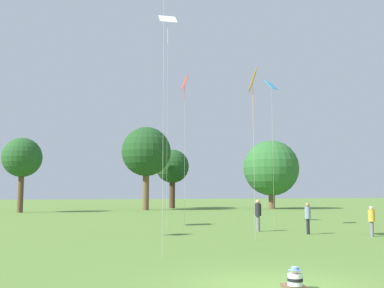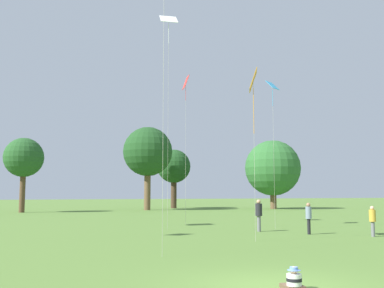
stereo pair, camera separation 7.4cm
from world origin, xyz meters
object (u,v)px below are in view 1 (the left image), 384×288
at_px(kite_3, 168,26).
at_px(distant_tree_3, 271,168).
at_px(person_standing_1, 258,212).
at_px(kite_5, 272,91).
at_px(distant_tree_2, 22,158).
at_px(seated_toddler, 295,281).
at_px(person_standing_2, 308,215).
at_px(kite_0, 253,85).
at_px(kite_6, 185,86).
at_px(person_standing_3, 372,218).
at_px(distant_tree_1, 172,167).
at_px(distant_tree_0, 146,152).

relative_size(kite_3, distant_tree_3, 1.39).
xyz_separation_m(person_standing_1, kite_5, (1.69, 1.03, 7.48)).
distance_m(kite_3, distant_tree_2, 30.80).
distance_m(seated_toddler, person_standing_2, 14.32).
bearing_deg(kite_0, kite_6, -111.50).
distance_m(person_standing_1, kite_5, 7.73).
height_order(person_standing_3, kite_6, kite_6).
height_order(distant_tree_2, distant_tree_3, distant_tree_3).
xyz_separation_m(person_standing_1, person_standing_2, (1.64, -2.49, -0.07)).
height_order(person_standing_3, distant_tree_1, distant_tree_1).
height_order(seated_toddler, person_standing_2, person_standing_2).
distance_m(kite_5, distant_tree_3, 35.64).
height_order(person_standing_2, distant_tree_2, distant_tree_2).
height_order(seated_toddler, distant_tree_2, distant_tree_2).
relative_size(kite_5, kite_6, 0.86).
xyz_separation_m(kite_0, kite_3, (-1.87, 7.29, 5.24)).
relative_size(kite_3, distant_tree_2, 1.56).
xyz_separation_m(person_standing_1, distant_tree_0, (2.45, 33.62, 6.43)).
xyz_separation_m(kite_0, distant_tree_3, (22.69, 36.21, -1.62)).
bearing_deg(distant_tree_1, person_standing_3, -95.14).
relative_size(seated_toddler, kite_5, 0.06).
bearing_deg(person_standing_2, kite_6, 130.11).
relative_size(person_standing_1, distant_tree_0, 0.17).
relative_size(kite_3, kite_5, 1.44).
bearing_deg(distant_tree_3, distant_tree_2, 179.76).
relative_size(person_standing_2, kite_3, 0.13).
height_order(person_standing_1, person_standing_2, person_standing_1).
height_order(person_standing_2, distant_tree_1, distant_tree_1).
bearing_deg(person_standing_3, distant_tree_0, 119.46).
xyz_separation_m(distant_tree_1, distant_tree_2, (-20.52, -7.27, 0.20)).
bearing_deg(person_standing_2, distant_tree_2, 132.09).
bearing_deg(distant_tree_2, distant_tree_0, 7.36).
distance_m(kite_5, distant_tree_1, 38.48).
relative_size(kite_6, distant_tree_0, 0.99).
bearing_deg(distant_tree_0, person_standing_1, -94.17).
bearing_deg(distant_tree_2, person_standing_2, -67.23).
bearing_deg(seated_toddler, kite_5, 67.93).
height_order(person_standing_1, kite_5, kite_5).
bearing_deg(person_standing_2, person_standing_1, 142.65).
relative_size(person_standing_1, kite_3, 0.14).
bearing_deg(distant_tree_3, kite_0, -122.08).
relative_size(kite_5, distant_tree_0, 0.85).
xyz_separation_m(person_standing_1, person_standing_3, (3.89, -4.73, -0.16)).
height_order(distant_tree_1, distant_tree_3, distant_tree_3).
xyz_separation_m(kite_5, distant_tree_2, (-14.39, 30.63, -2.39)).
xyz_separation_m(person_standing_2, kite_5, (0.05, 3.52, 7.55)).
relative_size(seated_toddler, distant_tree_0, 0.05).
distance_m(seated_toddler, kite_6, 23.58).
height_order(person_standing_1, person_standing_3, person_standing_1).
bearing_deg(distant_tree_1, kite_5, -99.19).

